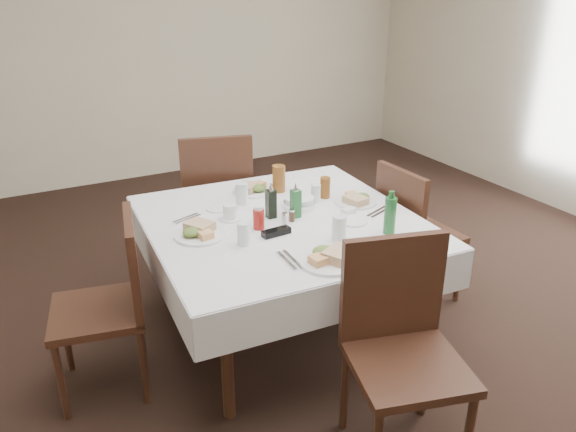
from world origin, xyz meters
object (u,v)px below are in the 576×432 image
Objects in this scene: green_bottle at (390,215)px; chair_south at (400,336)px; chair_north at (217,193)px; chair_east at (411,227)px; oil_cruet_green at (296,202)px; water_e at (316,193)px; oil_cruet_dark at (271,203)px; coffee_mug at (230,212)px; water_w at (244,234)px; chair_west at (114,295)px; dining_table at (282,231)px; water_s at (339,228)px; bread_basket at (299,202)px; ketchup_bottle at (259,218)px; water_n at (242,193)px.

chair_south is at bearing -122.07° from green_bottle.
chair_north is at bearing 107.80° from green_bottle.
oil_cruet_green reaches higher than chair_east.
oil_cruet_dark is (-0.34, -0.08, 0.04)m from water_e.
chair_east is at bearing -9.08° from coffee_mug.
chair_north is 1.21m from water_w.
water_w reaches higher than water_e.
coffee_mug is (0.71, 0.15, 0.26)m from chair_west.
water_e is 0.92× the size of water_w.
chair_south is at bearing -84.14° from oil_cruet_dark.
dining_table is 0.39m from water_w.
coffee_mug is at bearing 127.08° from water_s.
bread_basket is at bearing -167.87° from water_e.
chair_east is at bearing 37.95° from green_bottle.
chair_west reaches higher than ketchup_bottle.
dining_table is at bearing 0.05° from chair_west.
green_bottle is (0.34, -0.42, 0.02)m from oil_cruet_green.
chair_north reaches higher than dining_table.
ketchup_bottle reaches higher than water_e.
chair_south is (0.09, -1.96, -0.02)m from chair_north.
dining_table is 11.31× the size of water_s.
chair_north is 0.88m from coffee_mug.
oil_cruet_dark is at bearing -91.01° from chair_north.
dining_table is at bearing -29.89° from coffee_mug.
water_w is 0.91× the size of ketchup_bottle.
dining_table is 11.81× the size of ketchup_bottle.
ketchup_bottle is at bearing -3.26° from chair_west.
dining_table is 0.18m from oil_cruet_green.
water_w reaches higher than bread_basket.
green_bottle is (-0.49, -0.38, 0.33)m from chair_east.
chair_west is at bearing -168.13° from coffee_mug.
water_n and ketchup_bottle have the same top height.
chair_west reaches higher than dining_table.
water_s is 0.54m from water_e.
water_n reaches higher than coffee_mug.
ketchup_bottle is at bearing 103.94° from chair_south.
chair_north is 7.86× the size of water_n.
chair_east is 1.21m from coffee_mug.
water_e is 0.26m from oil_cruet_green.
chair_north reaches higher than chair_south.
ketchup_bottle is at bearing -164.74° from dining_table.
chair_north reaches higher than water_e.
chair_north is 9.34× the size of water_e.
bread_basket is 0.38m from ketchup_bottle.
green_bottle is (1.38, -0.42, 0.32)m from chair_west.
water_n is at bearing 20.81° from chair_west.
green_bottle is at bearing -10.07° from water_s.
water_s is at bearing -156.78° from chair_east.
bread_basket is (0.04, 0.49, -0.04)m from water_s.
chair_north is 7.85× the size of ketchup_bottle.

